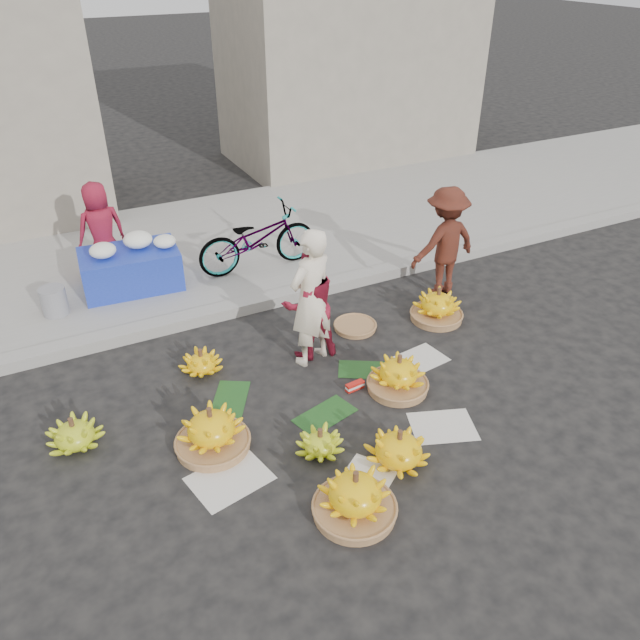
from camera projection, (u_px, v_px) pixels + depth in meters
name	position (u px, v px, depth m)	size (l,w,h in m)	color
ground	(325.00, 402.00, 6.74)	(80.00, 80.00, 0.00)	black
curb	(250.00, 305.00, 8.37)	(40.00, 0.25, 0.15)	gray
sidewalk	(202.00, 247.00, 9.98)	(40.00, 4.00, 0.12)	gray
building_right	(349.00, 37.00, 13.01)	(5.00, 3.00, 5.00)	gray
newspaper_scatter	(362.00, 448.00, 6.13)	(3.20, 1.80, 0.00)	silver
banana_leaves	(308.00, 394.00, 6.85)	(2.00, 1.00, 0.00)	#164417
banana_bunch_0	(211.00, 430.00, 6.03)	(0.72, 0.72, 0.49)	#90633C
banana_bunch_1	(320.00, 443.00, 6.02)	(0.55, 0.55, 0.29)	#9ABB1A
banana_bunch_2	(355.00, 496.00, 5.33)	(0.72, 0.72, 0.49)	#90633C
banana_bunch_3	(399.00, 448.00, 5.88)	(0.71, 0.71, 0.39)	yellow
banana_bunch_4	(398.00, 375.00, 6.83)	(0.66, 0.66, 0.46)	#90633C
banana_bunch_5	(437.00, 306.00, 8.10)	(0.73, 0.73, 0.46)	#90633C
banana_bunch_6	(74.00, 434.00, 6.09)	(0.66, 0.66, 0.34)	#9ABB1A
banana_bunch_7	(201.00, 362.00, 7.15)	(0.52, 0.52, 0.30)	yellow
basket_spare	(355.00, 327.00, 7.98)	(0.53, 0.53, 0.06)	#90633C
incense_stack	(355.00, 386.00, 6.89)	(0.22, 0.07, 0.09)	red
vendor_cream	(311.00, 298.00, 6.99)	(0.61, 0.40, 1.67)	white
vendor_red	(310.00, 304.00, 7.17)	(0.66, 0.52, 1.36)	maroon
man_striped	(445.00, 242.00, 8.41)	(1.00, 0.57, 1.54)	maroon
flower_table	(131.00, 266.00, 8.55)	(1.36, 0.91, 0.76)	#192DA8
grey_bucket	(54.00, 301.00, 7.99)	(0.33, 0.33, 0.37)	gray
flower_vendor	(101.00, 230.00, 8.70)	(0.67, 0.43, 1.36)	maroon
bicycle	(257.00, 239.00, 8.96)	(1.78, 0.62, 0.93)	gray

